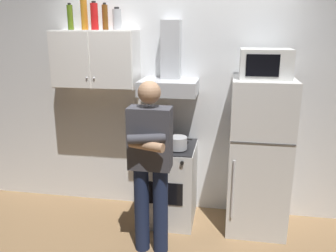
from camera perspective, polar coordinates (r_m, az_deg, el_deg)
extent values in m
plane|color=olive|center=(3.86, 0.00, -16.68)|extent=(7.00, 7.00, 0.00)
cube|color=white|center=(3.91, 1.52, 5.17)|extent=(4.80, 0.10, 2.70)
cube|color=white|center=(3.87, -11.71, 10.71)|extent=(0.90, 0.34, 0.60)
cube|color=white|center=(3.80, -15.91, 10.35)|extent=(0.43, 0.01, 0.58)
cube|color=white|center=(3.63, -9.37, 10.51)|extent=(0.43, 0.01, 0.58)
sphere|color=#B2B2B7|center=(3.73, -13.19, 7.66)|extent=(0.02, 0.02, 0.02)
sphere|color=#B2B2B7|center=(3.70, -12.04, 7.67)|extent=(0.02, 0.02, 0.02)
cube|color=silver|center=(3.88, -0.09, -9.33)|extent=(0.60, 0.60, 0.85)
cube|color=black|center=(3.71, -0.09, -3.30)|extent=(0.59, 0.59, 0.01)
cube|color=black|center=(3.60, -0.95, -10.99)|extent=(0.42, 0.01, 0.24)
cylinder|color=black|center=(3.62, -2.45, -3.61)|extent=(0.16, 0.16, 0.01)
cylinder|color=black|center=(3.58, 1.62, -3.85)|extent=(0.16, 0.16, 0.01)
cylinder|color=black|center=(3.85, -1.69, -2.45)|extent=(0.16, 0.16, 0.01)
cylinder|color=black|center=(3.80, 2.15, -2.66)|extent=(0.16, 0.16, 0.01)
cylinder|color=black|center=(3.49, -4.25, -5.62)|extent=(0.04, 0.02, 0.04)
cylinder|color=black|center=(3.46, -2.15, -5.77)|extent=(0.04, 0.02, 0.04)
cylinder|color=black|center=(3.43, 0.15, -5.92)|extent=(0.04, 0.02, 0.04)
cylinder|color=black|center=(3.42, 2.31, -6.06)|extent=(0.04, 0.02, 0.04)
cube|color=#B7BABF|center=(3.64, 0.12, 6.36)|extent=(0.60, 0.44, 0.15)
cube|color=#B7BABF|center=(3.73, 0.50, 12.40)|extent=(0.20, 0.16, 0.60)
cube|color=silver|center=(3.70, 14.61, -4.84)|extent=(0.60, 0.60, 1.60)
cube|color=#4C4C4C|center=(3.33, 15.27, -2.79)|extent=(0.59, 0.01, 0.01)
cylinder|color=silver|center=(3.49, 10.56, -10.17)|extent=(0.02, 0.02, 0.60)
cube|color=silver|center=(3.51, 15.66, 9.81)|extent=(0.48, 0.36, 0.28)
cube|color=black|center=(3.32, 15.25, 9.54)|extent=(0.30, 0.01, 0.20)
cylinder|color=#192342|center=(3.38, -4.32, -13.38)|extent=(0.14, 0.14, 0.85)
cylinder|color=#192342|center=(3.35, -1.24, -13.68)|extent=(0.14, 0.14, 0.85)
cube|color=#3F3F47|center=(3.08, -2.96, -2.01)|extent=(0.38, 0.20, 0.56)
cylinder|color=#3F3F47|center=(2.94, -3.58, -2.09)|extent=(0.33, 0.17, 0.08)
cylinder|color=tan|center=(2.96, -3.56, -3.19)|extent=(0.33, 0.17, 0.08)
sphere|color=tan|center=(2.98, -3.07, 5.52)|extent=(0.20, 0.20, 0.20)
cylinder|color=#B7BABF|center=(3.56, 1.63, -2.79)|extent=(0.19, 0.19, 0.13)
cylinder|color=black|center=(3.56, -0.28, -2.01)|extent=(0.05, 0.01, 0.01)
cylinder|color=black|center=(3.53, 3.58, -2.21)|extent=(0.05, 0.01, 0.01)
cylinder|color=#B2B5BA|center=(3.76, -8.34, 16.87)|extent=(0.09, 0.09, 0.20)
cylinder|color=black|center=(3.76, -8.42, 18.58)|extent=(0.05, 0.05, 0.02)
cylinder|color=red|center=(3.83, -11.96, 17.13)|extent=(0.08, 0.08, 0.26)
cylinder|color=black|center=(3.84, -12.09, 19.24)|extent=(0.04, 0.04, 0.02)
cylinder|color=#4C6B19|center=(3.93, -15.72, 16.73)|extent=(0.06, 0.06, 0.25)
cylinder|color=black|center=(3.94, -15.88, 18.68)|extent=(0.03, 0.03, 0.02)
cylinder|color=#B7721E|center=(3.93, -13.56, 17.29)|extent=(0.07, 0.07, 0.30)
cylinder|color=brown|center=(3.84, -10.26, 17.10)|extent=(0.06, 0.06, 0.25)
cylinder|color=black|center=(3.84, -10.37, 19.11)|extent=(0.03, 0.03, 0.02)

